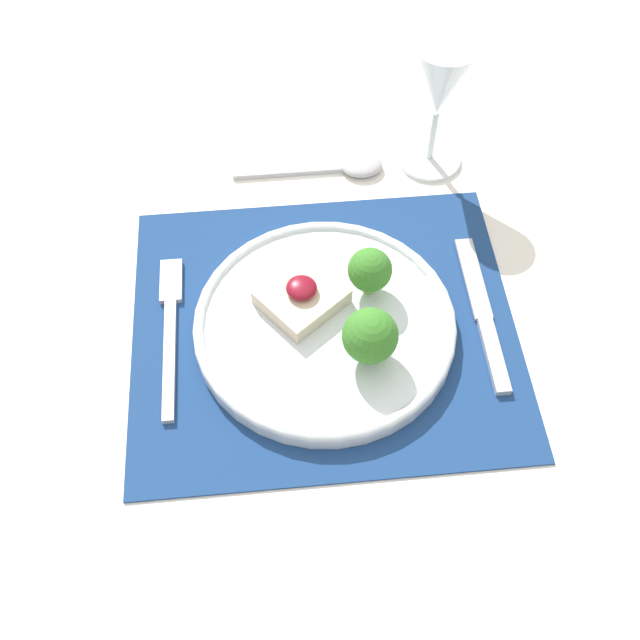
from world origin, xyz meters
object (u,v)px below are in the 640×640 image
Objects in this scene: spoon at (346,166)px; dinner_plate at (324,322)px; fork at (170,323)px; knife at (485,322)px; wine_glass_near at (441,87)px.

dinner_plate is at bearing -100.79° from spoon.
fork is 0.30m from spoon.
dinner_plate is 1.36× the size of fork.
dinner_plate reaches higher than knife.
spoon is at bearing -176.32° from wine_glass_near.
spoon is at bearing 118.94° from knife.
fork is at bearing -133.42° from spoon.
fork is 1.00× the size of knife.
wine_glass_near reaches higher than fork.
wine_glass_near is at bearing 96.06° from knife.
dinner_plate is 0.31m from wine_glass_near.
fork is (-0.16, 0.02, -0.01)m from dinner_plate.
knife is 0.28m from spoon.
dinner_plate is at bearing -179.80° from knife.
dinner_plate is 0.17m from knife.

